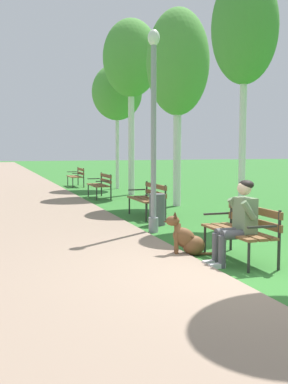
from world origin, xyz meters
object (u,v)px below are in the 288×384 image
(park_bench_furthest, at_px, (77,175))
(birch_tree_second, at_px, (245,29))
(birch_tree_fourth, at_px, (131,59))
(litter_bin, at_px, (157,209))
(park_bench_far, at_px, (101,183))
(birch_tree_fifth, at_px, (117,92))
(park_bench_near, at_px, (243,227))
(dog_brown, at_px, (187,239))
(park_bench_mid, at_px, (149,197))
(person_seated_on_near_bench, at_px, (238,219))
(lamp_post_near, at_px, (154,129))
(birch_tree_third, at_px, (178,63))

(park_bench_furthest, distance_m, birch_tree_second, 12.33)
(birch_tree_second, bearing_deg, birch_tree_fourth, 93.18)
(litter_bin, bearing_deg, birch_tree_fourth, 77.99)
(park_bench_far, bearing_deg, birch_tree_fifth, 66.45)
(birch_tree_second, height_order, birch_tree_fourth, birch_tree_fourth)
(litter_bin, bearing_deg, park_bench_near, -88.21)
(dog_brown, height_order, litter_bin, dog_brown)
(park_bench_near, bearing_deg, litter_bin, 91.79)
(park_bench_furthest, bearing_deg, park_bench_mid, -89.91)
(birch_tree_fourth, bearing_deg, person_seated_on_near_bench, -98.33)
(litter_bin, bearing_deg, person_seated_on_near_bench, -91.48)
(dog_brown, relative_size, lamp_post_near, 0.20)
(park_bench_near, relative_size, birch_tree_fourth, 0.24)
(park_bench_near, xyz_separation_m, birch_tree_second, (1.74, 3.07, 3.79))
(lamp_post_near, xyz_separation_m, birch_tree_third, (2.14, 3.96, 2.08))
(lamp_post_near, xyz_separation_m, birch_tree_fifth, (2.03, 10.36, 1.95))
(birch_tree_fifth, xyz_separation_m, litter_bin, (-1.65, -9.53, -3.69))
(dog_brown, bearing_deg, lamp_post_near, 85.12)
(litter_bin, bearing_deg, birch_tree_second, -13.84)
(park_bench_far, bearing_deg, person_seated_on_near_bench, -91.13)
(park_bench_mid, height_order, person_seated_on_near_bench, person_seated_on_near_bench)
(park_bench_near, bearing_deg, birch_tree_third, 76.13)
(birch_tree_fifth, relative_size, litter_bin, 7.46)
(person_seated_on_near_bench, relative_size, litter_bin, 1.79)
(person_seated_on_near_bench, xyz_separation_m, lamp_post_near, (-0.29, 2.93, 1.41))
(person_seated_on_near_bench, bearing_deg, litter_bin, 88.52)
(park_bench_mid, distance_m, dog_brown, 4.25)
(person_seated_on_near_bench, bearing_deg, birch_tree_third, 74.96)
(person_seated_on_near_bench, distance_m, lamp_post_near, 3.27)
(birch_tree_second, bearing_deg, lamp_post_near, -170.62)
(park_bench_mid, bearing_deg, person_seated_on_near_bench, -93.54)
(park_bench_far, distance_m, birch_tree_fourth, 4.68)
(park_bench_near, bearing_deg, park_bench_far, 90.09)
(park_bench_furthest, xyz_separation_m, lamp_post_near, (-0.58, -11.98, 1.58))
(park_bench_far, xyz_separation_m, birch_tree_second, (1.76, -6.43, 3.79))
(lamp_post_near, relative_size, birch_tree_fifth, 0.77)
(birch_tree_fifth, bearing_deg, litter_bin, -99.80)
(dog_brown, height_order, birch_tree_fourth, birch_tree_fourth)
(birch_tree_second, height_order, birch_tree_third, birch_tree_third)
(park_bench_near, height_order, birch_tree_fifth, birch_tree_fifth)
(birch_tree_second, bearing_deg, park_bench_mid, 134.70)
(park_bench_far, height_order, birch_tree_second, birch_tree_second)
(dog_brown, distance_m, birch_tree_third, 7.61)
(lamp_post_near, height_order, birch_tree_third, birch_tree_third)
(dog_brown, height_order, birch_tree_second, birch_tree_second)
(lamp_post_near, bearing_deg, park_bench_far, 85.98)
(park_bench_mid, xyz_separation_m, birch_tree_second, (1.64, -1.66, 3.79))
(park_bench_near, relative_size, lamp_post_near, 0.37)
(birch_tree_second, distance_m, birch_tree_third, 3.59)
(park_bench_furthest, bearing_deg, park_bench_near, -90.33)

